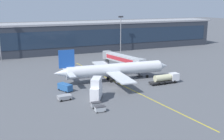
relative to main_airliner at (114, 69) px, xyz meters
name	(u,v)px	position (x,y,z in m)	size (l,w,h in m)	color
ground_plane	(113,88)	(-3.89, -7.92, -4.07)	(700.00, 700.00, 0.00)	#515459
apron_lead_in_line	(122,85)	(0.09, -5.92, -4.07)	(0.30, 80.00, 0.01)	yellow
terminal_building	(44,39)	(-12.57, 64.32, 4.08)	(211.09, 17.75, 16.26)	#2D333D
main_airliner	(114,69)	(0.00, 0.00, 0.00)	(42.23, 33.42, 11.86)	silver
jet_bridge	(121,59)	(8.29, 12.02, 1.00)	(8.56, 24.05, 6.76)	#B2B7BC
fuel_tanker	(166,78)	(14.72, -10.06, -2.33)	(10.81, 2.76, 3.25)	#232326
catering_lift	(96,89)	(-12.73, -16.00, -1.01)	(5.55, 7.14, 6.30)	white
pushback_tug	(65,97)	(-20.97, -12.64, -3.22)	(4.02, 2.69, 1.40)	gray
crew_van	(65,87)	(-18.88, -4.53, -2.76)	(3.96, 5.42, 2.30)	#285B9E
baggage_cart_0	(100,109)	(-15.03, -24.87, -3.29)	(2.71, 1.72, 1.48)	#B2B7BC
baggage_cart_1	(96,105)	(-14.90, -21.67, -3.29)	(2.71, 1.72, 1.48)	gray
apron_light_mast_0	(121,31)	(27.15, 52.36, 7.74)	(2.80, 0.50, 19.80)	gray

